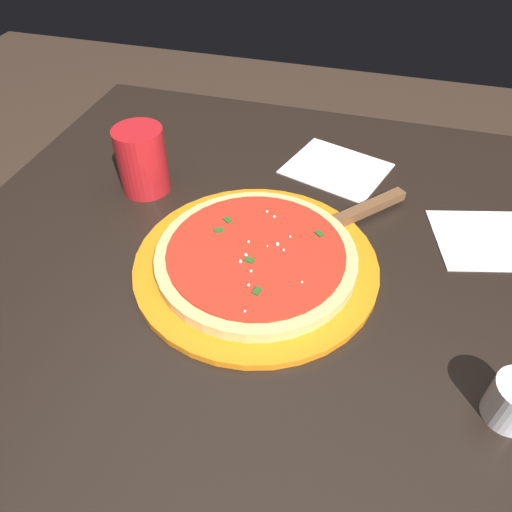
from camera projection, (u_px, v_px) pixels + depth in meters
ground_plane at (246, 485)px, 1.17m from camera, size 5.00×5.00×0.00m
restaurant_table at (240, 332)px, 0.75m from camera, size 0.85×0.94×0.75m
serving_plate at (256, 264)px, 0.65m from camera, size 0.33×0.33×0.01m
pizza at (256, 256)px, 0.64m from camera, size 0.27×0.27×0.02m
pizza_server at (348, 218)px, 0.70m from camera, size 0.18×0.19×0.01m
cup_tall_drink at (142, 160)px, 0.75m from camera, size 0.08×0.08×0.10m
napkin_folded_right at (336, 169)px, 0.82m from camera, size 0.19×0.17×0.00m
napkin_loose_left at (483, 240)px, 0.69m from camera, size 0.16×0.16×0.00m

